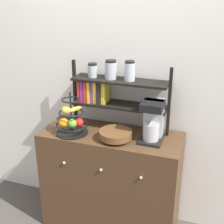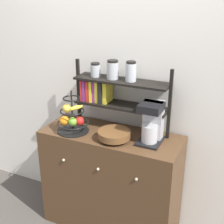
# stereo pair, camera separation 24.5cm
# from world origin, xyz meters

# --- Properties ---
(wall_back) EXTENTS (7.00, 0.05, 2.60)m
(wall_back) POSITION_xyz_m (0.00, 0.50, 1.30)
(wall_back) COLOR silver
(wall_back) RESTS_ON ground_plane
(sideboard) EXTENTS (1.15, 0.47, 0.91)m
(sideboard) POSITION_xyz_m (0.00, 0.23, 0.45)
(sideboard) COLOR #4C331E
(sideboard) RESTS_ON ground_plane
(coffee_maker) EXTENTS (0.17, 0.22, 0.32)m
(coffee_maker) POSITION_xyz_m (0.33, 0.25, 1.07)
(coffee_maker) COLOR black
(coffee_maker) RESTS_ON sideboard
(fruit_stand) EXTENTS (0.26, 0.26, 0.35)m
(fruit_stand) POSITION_xyz_m (-0.30, 0.13, 1.02)
(fruit_stand) COLOR black
(fruit_stand) RESTS_ON sideboard
(wooden_bowl) EXTENTS (0.26, 0.26, 0.08)m
(wooden_bowl) POSITION_xyz_m (0.07, 0.14, 0.95)
(wooden_bowl) COLOR brown
(wooden_bowl) RESTS_ON sideboard
(shelf_hutch) EXTENTS (0.82, 0.20, 0.58)m
(shelf_hutch) POSITION_xyz_m (-0.06, 0.36, 1.26)
(shelf_hutch) COLOR black
(shelf_hutch) RESTS_ON sideboard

